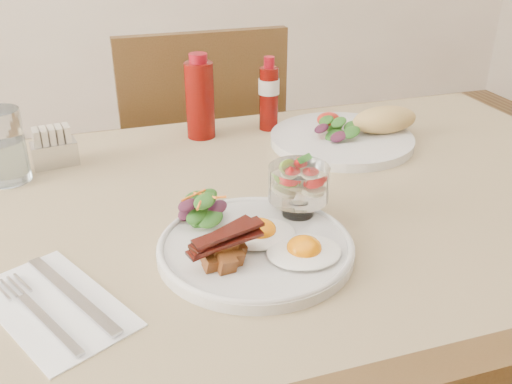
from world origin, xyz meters
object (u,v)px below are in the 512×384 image
(fruit_cup, at_px, (299,183))
(sugar_caddy, at_px, (54,149))
(second_plate, at_px, (352,133))
(main_plate, at_px, (256,248))
(chair_far, at_px, (199,170))
(water_glass, at_px, (4,151))
(table, at_px, (280,250))
(ketchup_bottle, at_px, (200,99))
(hot_sauce_bottle, at_px, (269,95))

(fruit_cup, xyz_separation_m, sugar_caddy, (-0.36, 0.35, -0.03))
(second_plate, bearing_deg, main_plate, -133.20)
(chair_far, bearing_deg, water_glass, -135.65)
(table, bearing_deg, main_plate, -124.14)
(water_glass, bearing_deg, ketchup_bottle, 15.57)
(table, distance_m, sugar_caddy, 0.47)
(hot_sauce_bottle, bearing_deg, fruit_cup, -102.82)
(ketchup_bottle, xyz_separation_m, hot_sauce_bottle, (0.15, -0.00, -0.01))
(fruit_cup, distance_m, second_plate, 0.36)
(table, xyz_separation_m, hot_sauce_bottle, (0.10, 0.34, 0.17))
(sugar_caddy, bearing_deg, ketchup_bottle, 3.33)
(table, height_order, second_plate, second_plate)
(fruit_cup, xyz_separation_m, water_glass, (-0.44, 0.30, -0.01))
(chair_far, distance_m, hot_sauce_bottle, 0.45)
(chair_far, height_order, fruit_cup, chair_far)
(table, relative_size, sugar_caddy, 15.12)
(ketchup_bottle, bearing_deg, water_glass, -164.43)
(main_plate, relative_size, fruit_cup, 2.97)
(main_plate, relative_size, ketchup_bottle, 1.58)
(main_plate, bearing_deg, fruit_cup, 35.48)
(table, relative_size, main_plate, 4.75)
(sugar_caddy, bearing_deg, table, -46.85)
(chair_far, height_order, ketchup_bottle, same)
(fruit_cup, distance_m, water_glass, 0.53)
(chair_far, distance_m, fruit_cup, 0.78)
(second_plate, xyz_separation_m, ketchup_bottle, (-0.29, 0.13, 0.06))
(chair_far, bearing_deg, second_plate, -62.40)
(second_plate, bearing_deg, water_glass, 177.94)
(table, bearing_deg, water_glass, 151.22)
(main_plate, xyz_separation_m, ketchup_bottle, (0.03, 0.47, 0.08))
(second_plate, bearing_deg, sugar_caddy, 173.26)
(main_plate, distance_m, sugar_caddy, 0.49)
(hot_sauce_bottle, bearing_deg, chair_far, 106.65)
(second_plate, relative_size, ketchup_bottle, 1.81)
(second_plate, relative_size, hot_sauce_bottle, 2.01)
(chair_far, relative_size, sugar_caddy, 10.57)
(fruit_cup, xyz_separation_m, second_plate, (0.23, 0.28, -0.05))
(table, height_order, ketchup_bottle, ketchup_bottle)
(second_plate, height_order, water_glass, water_glass)
(table, distance_m, main_plate, 0.18)
(chair_far, xyz_separation_m, sugar_caddy, (-0.35, -0.38, 0.26))
(hot_sauce_bottle, height_order, water_glass, hot_sauce_bottle)
(main_plate, xyz_separation_m, water_glass, (-0.35, 0.37, 0.05))
(second_plate, height_order, sugar_caddy, sugar_caddy)
(ketchup_bottle, xyz_separation_m, water_glass, (-0.38, -0.11, -0.03))
(main_plate, xyz_separation_m, sugar_caddy, (-0.27, 0.41, 0.03))
(fruit_cup, relative_size, hot_sauce_bottle, 0.59)
(table, bearing_deg, fruit_cup, -87.11)
(fruit_cup, bearing_deg, ketchup_bottle, 98.24)
(hot_sauce_bottle, distance_m, water_glass, 0.54)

